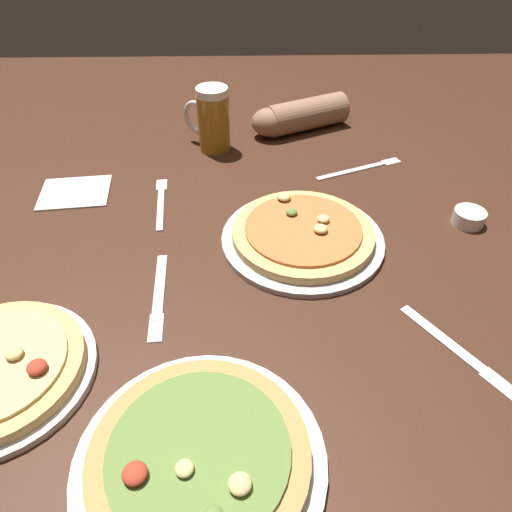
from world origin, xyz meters
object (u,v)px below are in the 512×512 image
Objects in this scene: fork_spare at (161,201)px; diner_arm at (297,116)px; fork_left at (361,168)px; ramekin_butter at (469,217)px; napkin_folded at (75,192)px; knife_right at (458,350)px; pizza_plate_far at (303,235)px; pizza_plate_near at (200,458)px; beer_mug_dark at (212,119)px; knife_spare at (159,295)px.

diner_arm is (0.33, 0.35, 0.04)m from fork_spare.
ramekin_butter is at bearing -51.89° from fork_left.
napkin_folded is 0.80× the size of knife_right.
pizza_plate_near is at bearing -111.27° from pizza_plate_far.
beer_mug_dark reaches higher than napkin_folded.
ramekin_butter is at bearing -8.14° from fork_spare.
pizza_plate_far is 0.44m from beer_mug_dark.
fork_spare is at bearing -11.94° from napkin_folded.
knife_right is (0.21, -0.28, -0.01)m from pizza_plate_far.
beer_mug_dark is 0.55m from knife_spare.
diner_arm is (-0.14, 0.21, 0.04)m from fork_left.
fork_spare is at bearing 96.75° from knife_spare.
pizza_plate_near is at bearing -156.52° from knife_right.
diner_arm is (0.03, 0.49, 0.03)m from pizza_plate_far.
pizza_plate_far reaches higher than knife_spare.
pizza_plate_far is 1.60× the size of fork_spare.
pizza_plate_near reaches higher than napkin_folded.
pizza_plate_near is 0.72m from ramekin_butter.
pizza_plate_far is at bearing -171.65° from ramekin_butter.
fork_spare is (-0.65, 0.09, -0.01)m from ramekin_butter.
fork_left is at bearing 94.32° from knife_right.
fork_spare is at bearing -164.22° from fork_left.
napkin_folded reaches higher than knife_spare.
napkin_folded is 0.20m from fork_spare.
knife_spare is (0.03, -0.29, -0.00)m from fork_spare.
knife_spare is 0.77× the size of diner_arm.
knife_spare is 0.70m from diner_arm.
pizza_plate_far reaches higher than fork_spare.
pizza_plate_far is 1.99× the size of beer_mug_dark.
fork_spare is at bearing 102.14° from pizza_plate_near.
fork_left is 0.82× the size of diner_arm.
diner_arm is at bearing 125.91° from ramekin_butter.
fork_left is (0.17, 0.28, -0.01)m from pizza_plate_far.
fork_spare is at bearing 154.28° from pizza_plate_far.
fork_left is 0.61m from knife_spare.
ramekin_butter is 0.24× the size of diner_arm.
ramekin_butter reaches higher than napkin_folded.
napkin_folded is 0.68m from fork_left.
knife_spare is (-0.61, -0.20, -0.01)m from ramekin_butter.
pizza_plate_far is at bearing -121.84° from fork_left.
pizza_plate_far is 1.17× the size of diner_arm.
pizza_plate_near reaches higher than fork_spare.
ramekin_butter is 0.31× the size of knife_spare.
knife_spare is (-0.09, 0.30, -0.01)m from pizza_plate_near.
knife_right is 0.91× the size of knife_spare.
pizza_plate_far reaches higher than knife_right.
pizza_plate_near is 1.42× the size of fork_left.
ramekin_butter is 0.54m from diner_arm.
diner_arm reaches higher than pizza_plate_far.
pizza_plate_near is 1.68× the size of knife_right.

